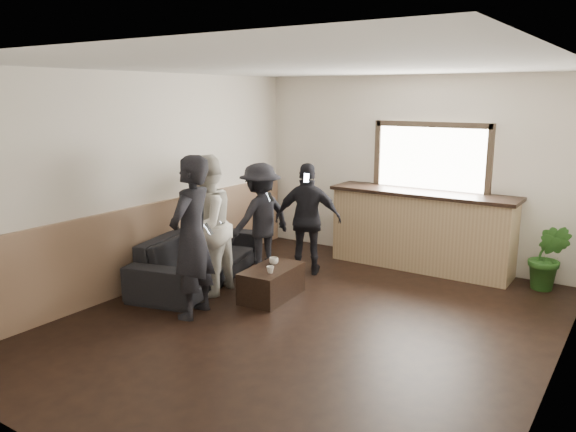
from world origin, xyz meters
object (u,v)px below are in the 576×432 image
Objects in this scene: potted_plant at (548,257)px; person_d at (308,219)px; bar_counter at (422,225)px; cup_b at (270,270)px; cup_a at (274,261)px; person_b at (205,226)px; sofa at (199,256)px; coffee_table at (272,283)px; person_a at (192,237)px; person_c at (260,218)px.

person_d reaches higher than potted_plant.
cup_b is (-1.00, -2.44, -0.21)m from bar_counter.
cup_a reaches higher than cup_b.
cup_a is 0.06× the size of person_b.
cup_a is (-1.16, -2.12, -0.20)m from bar_counter.
bar_counter is 3.25m from sofa.
person_a is at bearing -113.46° from coffee_table.
sofa is 2.59× the size of potted_plant.
coffee_table is 0.28m from cup_a.
cup_a is 1.06m from person_c.
coffee_table is at bearing 71.76° from person_d.
cup_a is 0.07× the size of person_d.
person_a is at bearing -135.78° from potted_plant.
person_c is 0.69m from person_d.
cup_a is 0.13× the size of potted_plant.
sofa is at bearing 171.71° from cup_b.
person_b reaches higher than person_c.
cup_b is 0.06× the size of person_c.
coffee_table is at bearing 57.87° from person_c.
cup_b is at bearing -59.11° from coffee_table.
cup_a is at bearing 60.60° from person_c.
person_a is 1.19× the size of person_c.
person_b is (-0.72, -0.47, 0.46)m from cup_a.
coffee_table is 0.55× the size of person_d.
person_d is at bearing 159.66° from person_a.
bar_counter is 2.43m from cup_a.
coffee_table is at bearing 120.89° from cup_b.
potted_plant reaches higher than cup_a.
person_a reaches higher than person_d.
person_d is (-0.13, 1.09, 0.60)m from coffee_table.
person_b is (0.45, -0.35, 0.56)m from sofa.
person_b is at bearing -169.82° from cup_b.
person_c is (0.00, 1.17, -0.11)m from person_b.
person_c reaches higher than cup_a.
person_a reaches higher than cup_a.
sofa reaches higher than coffee_table.
person_a reaches higher than person_b.
person_b reaches higher than potted_plant.
person_d is at bearing -59.95° from sofa.
potted_plant is at bearing 125.56° from person_c.
person_c is at bearing -3.32° from person_d.
person_a is at bearing -115.32° from bar_counter.
cup_a is at bearing 69.32° from person_d.
person_d is at bearing -136.65° from bar_counter.
person_a is at bearing 56.83° from person_d.
person_d is (-2.98, -1.12, 0.35)m from potted_plant.
cup_a is (-0.06, 0.13, 0.24)m from coffee_table.
cup_b is at bearing 133.69° from person_a.
coffee_table is 3.61m from potted_plant.
potted_plant is 3.89m from person_c.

